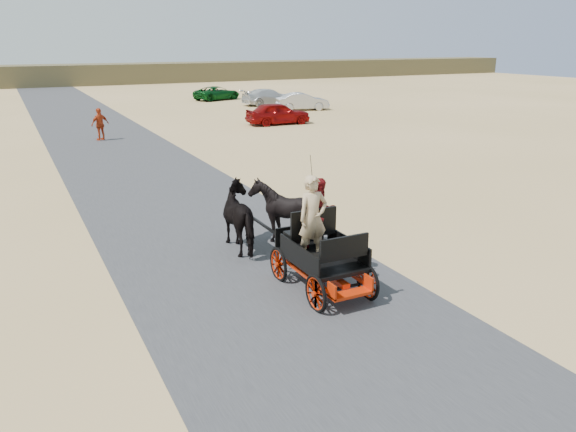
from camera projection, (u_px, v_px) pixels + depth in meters
name	position (u px, v px, depth m)	size (l,w,h in m)	color
ground	(239.00, 260.00, 13.75)	(140.00, 140.00, 0.00)	tan
road	(239.00, 260.00, 13.75)	(6.00, 140.00, 0.01)	#38383A
ridge_far	(42.00, 76.00, 66.23)	(140.00, 6.00, 2.40)	brown
carriage	(321.00, 273.00, 12.09)	(1.30, 2.40, 0.72)	black
horse_left	(244.00, 217.00, 14.26)	(0.91, 2.01, 1.70)	black
horse_right	(283.00, 212.00, 14.74)	(1.37, 1.54, 1.70)	black
driver_man	(313.00, 218.00, 11.67)	(0.66, 0.43, 1.80)	tan
passenger_woman	(320.00, 213.00, 12.39)	(0.77, 0.60, 1.58)	#660C0F
pedestrian	(100.00, 124.00, 30.02)	(1.01, 0.42, 1.73)	#AF3414
car_a	(278.00, 113.00, 35.86)	(1.65, 4.11, 1.40)	maroon
car_b	(302.00, 101.00, 43.19)	(1.40, 4.01, 1.32)	#B2B2B7
car_c	(269.00, 97.00, 46.65)	(1.86, 4.57, 1.33)	silver
car_d	(217.00, 93.00, 50.65)	(2.01, 4.36, 1.21)	#0C4C19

